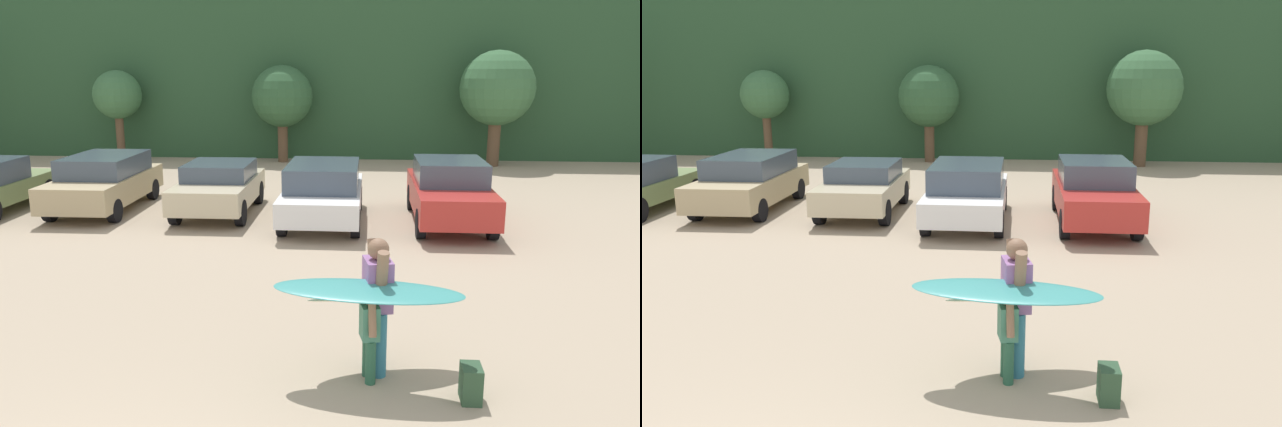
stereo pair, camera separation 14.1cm
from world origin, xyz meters
The scene contains 13 objects.
hillside_ridge centered at (0.00, 29.26, 4.14)m, with size 108.00×12.00×8.28m, color #284C2D.
tree_left centered at (-8.42, 22.19, 2.79)m, with size 2.06×2.06×3.87m.
tree_right centered at (-1.29, 22.27, 2.75)m, with size 2.59×2.59×4.08m.
tree_center_right centered at (7.50, 21.80, 3.12)m, with size 3.00×3.00×4.66m.
parked_car_tan centered at (-5.09, 12.80, 0.82)m, with size 1.98×4.50×1.54m.
parked_car_champagne centered at (-1.72, 12.55, 0.75)m, with size 1.93×4.03×1.40m.
parked_car_white centered at (1.20, 11.77, 0.83)m, with size 1.99×4.44×1.54m.
parked_car_red centered at (4.44, 11.91, 0.85)m, with size 1.89×4.62×1.64m.
person_adult centered at (2.48, 3.76, 1.02)m, with size 0.41×0.84×1.81m.
person_child centered at (2.39, 3.49, 0.68)m, with size 0.27×0.53×1.21m.
surfboard_cream centered at (2.54, 3.85, 1.00)m, with size 2.06×1.01×0.22m.
surfboard_teal centered at (2.35, 3.39, 1.24)m, with size 2.42×0.89×0.14m.
backpack_dropped centered at (3.61, 3.07, 0.22)m, with size 0.24×0.34×0.45m.
Camera 2 is at (2.45, -3.69, 3.89)m, focal length 34.24 mm.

